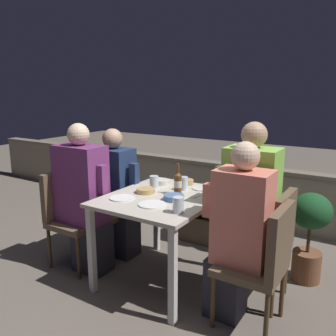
% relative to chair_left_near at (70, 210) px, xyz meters
% --- Properties ---
extents(ground_plane, '(16.00, 16.00, 0.00)m').
position_rel_chair_left_near_xyz_m(ground_plane, '(0.90, 0.20, -0.52)').
color(ground_plane, '#665B51').
extents(parapet_wall, '(9.00, 0.18, 0.70)m').
position_rel_chair_left_near_xyz_m(parapet_wall, '(0.90, 1.90, -0.17)').
color(parapet_wall, gray).
rests_on(parapet_wall, ground_plane).
extents(dining_table, '(0.85, 1.02, 0.75)m').
position_rel_chair_left_near_xyz_m(dining_table, '(0.90, 0.20, 0.13)').
color(dining_table, '#BCB2A3').
rests_on(dining_table, ground_plane).
extents(planter_hedge, '(0.83, 0.47, 0.62)m').
position_rel_chair_left_near_xyz_m(planter_hedge, '(1.00, 1.15, -0.18)').
color(planter_hedge, brown).
rests_on(planter_hedge, ground_plane).
extents(chair_left_near, '(0.43, 0.43, 0.88)m').
position_rel_chair_left_near_xyz_m(chair_left_near, '(0.00, 0.00, 0.00)').
color(chair_left_near, brown).
rests_on(chair_left_near, ground_plane).
extents(person_purple_stripe, '(0.51, 0.26, 1.32)m').
position_rel_chair_left_near_xyz_m(person_purple_stripe, '(0.20, -0.00, 0.14)').
color(person_purple_stripe, '#282833').
rests_on(person_purple_stripe, ground_plane).
extents(chair_left_far, '(0.43, 0.43, 0.88)m').
position_rel_chair_left_near_xyz_m(chair_left_far, '(0.04, 0.39, 0.00)').
color(chair_left_far, brown).
rests_on(chair_left_far, ground_plane).
extents(person_navy_jumper, '(0.47, 0.26, 1.24)m').
position_rel_chair_left_near_xyz_m(person_navy_jumper, '(0.24, 0.39, 0.11)').
color(person_navy_jumper, '#282833').
rests_on(person_navy_jumper, ground_plane).
extents(chair_right_near, '(0.43, 0.43, 0.88)m').
position_rel_chair_left_near_xyz_m(chair_right_near, '(1.80, 0.04, 0.00)').
color(chair_right_near, brown).
rests_on(chair_right_near, ground_plane).
extents(person_coral_top, '(0.47, 0.26, 1.28)m').
position_rel_chair_left_near_xyz_m(person_coral_top, '(1.61, 0.04, 0.12)').
color(person_coral_top, '#282833').
rests_on(person_coral_top, ground_plane).
extents(chair_right_far, '(0.43, 0.43, 0.88)m').
position_rel_chair_left_near_xyz_m(chair_right_far, '(1.75, 0.36, 0.00)').
color(chair_right_far, brown).
rests_on(chair_right_far, ground_plane).
extents(person_green_blouse, '(0.48, 0.26, 1.38)m').
position_rel_chair_left_near_xyz_m(person_green_blouse, '(1.55, 0.36, 0.17)').
color(person_green_blouse, '#282833').
rests_on(person_green_blouse, ground_plane).
extents(beer_bottle, '(0.06, 0.06, 0.26)m').
position_rel_chair_left_near_xyz_m(beer_bottle, '(0.97, 0.30, 0.33)').
color(beer_bottle, brown).
rests_on(beer_bottle, dining_table).
extents(plate_0, '(0.19, 0.19, 0.01)m').
position_rel_chair_left_near_xyz_m(plate_0, '(1.08, 0.56, 0.23)').
color(plate_0, silver).
rests_on(plate_0, dining_table).
extents(plate_1, '(0.20, 0.20, 0.01)m').
position_rel_chair_left_near_xyz_m(plate_1, '(0.66, -0.04, 0.23)').
color(plate_1, white).
rests_on(plate_1, dining_table).
extents(plate_2, '(0.21, 0.21, 0.01)m').
position_rel_chair_left_near_xyz_m(plate_2, '(0.95, -0.04, 0.23)').
color(plate_2, white).
rests_on(plate_2, dining_table).
extents(bowl_0, '(0.14, 0.14, 0.04)m').
position_rel_chair_left_near_xyz_m(bowl_0, '(0.68, 0.50, 0.25)').
color(bowl_0, beige).
rests_on(bowl_0, dining_table).
extents(bowl_1, '(0.16, 0.16, 0.04)m').
position_rel_chair_left_near_xyz_m(bowl_1, '(1.03, 0.15, 0.25)').
color(bowl_1, '#4C709E').
rests_on(bowl_1, dining_table).
extents(bowl_2, '(0.16, 0.16, 0.04)m').
position_rel_chair_left_near_xyz_m(bowl_2, '(0.72, 0.19, 0.25)').
color(bowl_2, tan).
rests_on(bowl_2, dining_table).
extents(bowl_3, '(0.13, 0.13, 0.05)m').
position_rel_chair_left_near_xyz_m(bowl_3, '(0.88, 0.61, 0.25)').
color(bowl_3, tan).
rests_on(bowl_3, dining_table).
extents(glass_cup_0, '(0.07, 0.07, 0.12)m').
position_rel_chair_left_near_xyz_m(glass_cup_0, '(0.95, 0.44, 0.29)').
color(glass_cup_0, silver).
rests_on(glass_cup_0, dining_table).
extents(glass_cup_1, '(0.08, 0.08, 0.11)m').
position_rel_chair_left_near_xyz_m(glass_cup_1, '(0.70, 0.35, 0.28)').
color(glass_cup_1, silver).
rests_on(glass_cup_1, dining_table).
extents(glass_cup_2, '(0.08, 0.08, 0.12)m').
position_rel_chair_left_near_xyz_m(glass_cup_2, '(1.21, -0.08, 0.29)').
color(glass_cup_2, silver).
rests_on(glass_cup_2, dining_table).
extents(fork_0, '(0.06, 0.17, 0.01)m').
position_rel_chair_left_near_xyz_m(fork_0, '(1.15, 0.34, 0.23)').
color(fork_0, silver).
rests_on(fork_0, dining_table).
extents(potted_plant, '(0.34, 0.34, 0.77)m').
position_rel_chair_left_near_xyz_m(potted_plant, '(1.93, 0.84, -0.05)').
color(potted_plant, brown).
rests_on(potted_plant, ground_plane).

